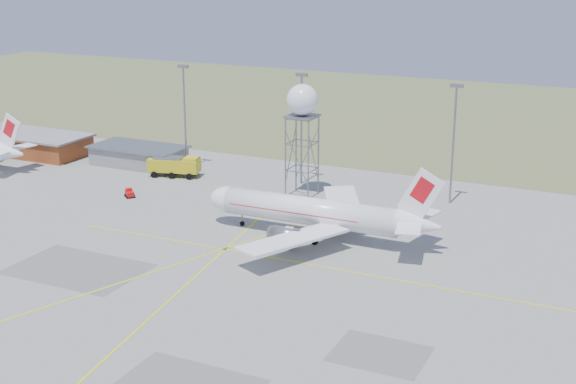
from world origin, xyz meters
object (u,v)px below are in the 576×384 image
at_px(radar_tower, 302,134).
at_px(baggage_tug, 130,194).
at_px(airliner_main, 314,212).
at_px(fire_truck, 176,167).

relative_size(radar_tower, baggage_tug, 8.21).
height_order(radar_tower, baggage_tug, radar_tower).
bearing_deg(radar_tower, airliner_main, -60.73).
height_order(airliner_main, radar_tower, radar_tower).
bearing_deg(fire_truck, airliner_main, -42.03).
bearing_deg(airliner_main, radar_tower, -61.22).
bearing_deg(baggage_tug, fire_truck, 130.33).
bearing_deg(baggage_tug, airliner_main, 32.49).
xyz_separation_m(fire_truck, baggage_tug, (0.18, -14.93, -1.31)).
height_order(airliner_main, baggage_tug, airliner_main).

